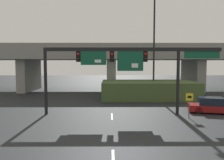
{
  "coord_description": "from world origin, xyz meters",
  "views": [
    {
      "loc": [
        -0.13,
        -10.02,
        4.51
      ],
      "look_at": [
        0.0,
        8.08,
        3.21
      ],
      "focal_mm": 35.0,
      "sensor_mm": 36.0,
      "label": 1
    }
  ],
  "objects_px": {
    "speed_limit_sign": "(189,102)",
    "parked_sedan_near_right": "(212,106)",
    "signal_gantry": "(125,60)",
    "highway_light_pole_near": "(154,36)"
  },
  "relations": [
    {
      "from": "signal_gantry",
      "to": "highway_light_pole_near",
      "type": "distance_m",
      "value": 12.76
    },
    {
      "from": "speed_limit_sign",
      "to": "parked_sedan_near_right",
      "type": "distance_m",
      "value": 3.62
    },
    {
      "from": "signal_gantry",
      "to": "speed_limit_sign",
      "type": "relative_size",
      "value": 7.36
    },
    {
      "from": "signal_gantry",
      "to": "parked_sedan_near_right",
      "type": "height_order",
      "value": "signal_gantry"
    },
    {
      "from": "signal_gantry",
      "to": "highway_light_pole_near",
      "type": "height_order",
      "value": "highway_light_pole_near"
    },
    {
      "from": "highway_light_pole_near",
      "to": "parked_sedan_near_right",
      "type": "height_order",
      "value": "highway_light_pole_near"
    },
    {
      "from": "speed_limit_sign",
      "to": "highway_light_pole_near",
      "type": "distance_m",
      "value": 14.61
    },
    {
      "from": "signal_gantry",
      "to": "speed_limit_sign",
      "type": "distance_m",
      "value": 6.48
    },
    {
      "from": "speed_limit_sign",
      "to": "parked_sedan_near_right",
      "type": "bearing_deg",
      "value": 35.79
    },
    {
      "from": "parked_sedan_near_right",
      "to": "highway_light_pole_near",
      "type": "bearing_deg",
      "value": 120.89
    }
  ]
}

